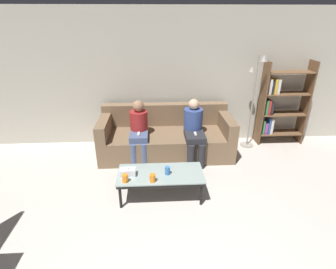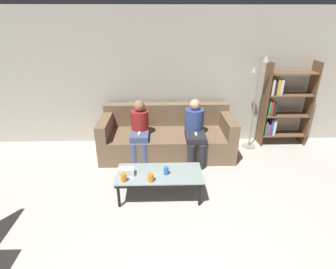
# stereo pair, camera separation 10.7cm
# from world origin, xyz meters

# --- Properties ---
(wall_back) EXTENTS (12.00, 0.06, 2.60)m
(wall_back) POSITION_xyz_m (0.00, 3.90, 1.30)
(wall_back) COLOR #B7B2A3
(wall_back) RESTS_ON ground_plane
(couch) EXTENTS (2.42, 1.00, 0.87)m
(couch) POSITION_xyz_m (0.00, 3.33, 0.32)
(couch) COLOR brown
(couch) RESTS_ON ground_plane
(coffee_table) EXTENTS (1.21, 0.56, 0.39)m
(coffee_table) POSITION_xyz_m (-0.14, 1.98, 0.35)
(coffee_table) COLOR #8C9E99
(coffee_table) RESTS_ON ground_plane
(cup_near_left) EXTENTS (0.08, 0.08, 0.11)m
(cup_near_left) POSITION_xyz_m (-0.25, 1.78, 0.45)
(cup_near_left) COLOR orange
(cup_near_left) RESTS_ON coffee_table
(cup_near_right) EXTENTS (0.07, 0.07, 0.12)m
(cup_near_right) POSITION_xyz_m (-0.05, 1.95, 0.45)
(cup_near_right) COLOR #3372BF
(cup_near_right) RESTS_ON coffee_table
(cup_far_center) EXTENTS (0.08, 0.08, 0.11)m
(cup_far_center) POSITION_xyz_m (-0.62, 1.79, 0.45)
(cup_far_center) COLOR orange
(cup_far_center) RESTS_ON coffee_table
(tissue_box) EXTENTS (0.22, 0.12, 0.13)m
(tissue_box) POSITION_xyz_m (-0.60, 1.95, 0.44)
(tissue_box) COLOR silver
(tissue_box) RESTS_ON coffee_table
(bookshelf) EXTENTS (0.91, 0.32, 1.66)m
(bookshelf) POSITION_xyz_m (2.24, 3.67, 0.81)
(bookshelf) COLOR brown
(bookshelf) RESTS_ON ground_plane
(standing_lamp) EXTENTS (0.31, 0.26, 1.80)m
(standing_lamp) POSITION_xyz_m (1.68, 3.53, 1.10)
(standing_lamp) COLOR gray
(standing_lamp) RESTS_ON ground_plane
(seated_person_left_end) EXTENTS (0.32, 0.63, 1.08)m
(seated_person_left_end) POSITION_xyz_m (-0.49, 3.11, 0.59)
(seated_person_left_end) COLOR #47567A
(seated_person_left_end) RESTS_ON ground_plane
(seated_person_mid_left) EXTENTS (0.34, 0.73, 1.09)m
(seated_person_mid_left) POSITION_xyz_m (0.49, 3.09, 0.59)
(seated_person_mid_left) COLOR #28282D
(seated_person_mid_left) RESTS_ON ground_plane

